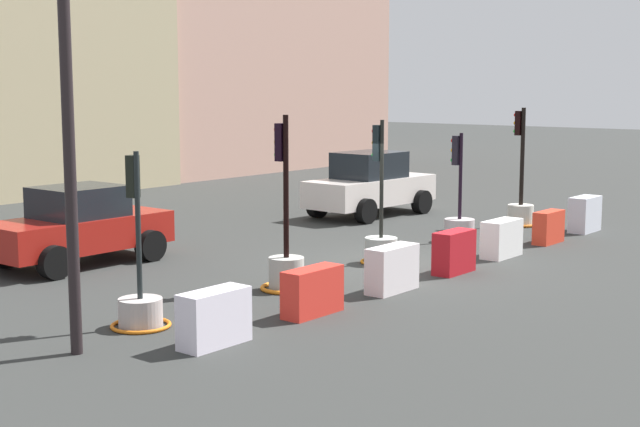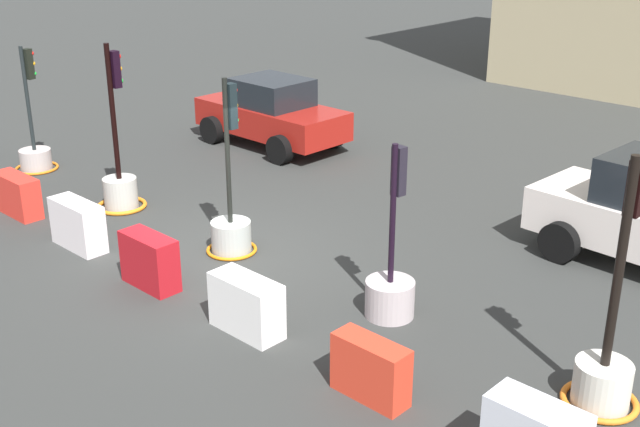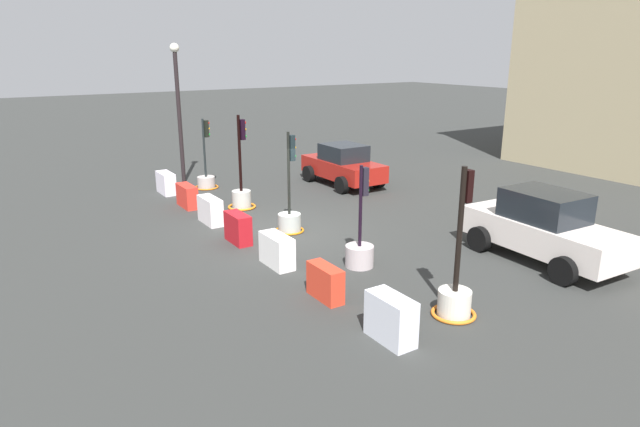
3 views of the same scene
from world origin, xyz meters
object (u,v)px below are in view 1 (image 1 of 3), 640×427
object	(u,v)px
construction_barrier_3	(454,252)
car_red_compact	(78,226)
traffic_light_2	(381,242)
construction_barrier_0	(214,318)
car_white_van	(370,185)
traffic_light_1	(286,263)
construction_barrier_1	(313,292)
traffic_light_0	(140,302)
street_lamp_post	(68,118)
construction_barrier_5	(549,227)
traffic_light_3	(459,222)
traffic_light_4	(521,207)
construction_barrier_6	(585,214)
construction_barrier_4	(502,239)
construction_barrier_2	(392,269)

from	to	relation	value
construction_barrier_3	car_red_compact	bearing A→B (deg)	122.08
traffic_light_2	construction_barrier_0	distance (m)	6.69
traffic_light_2	car_white_van	bearing A→B (deg)	37.33
car_red_compact	traffic_light_1	bearing A→B (deg)	-79.70
traffic_light_1	construction_barrier_1	distance (m)	1.90
traffic_light_2	car_white_van	distance (m)	7.01
traffic_light_0	construction_barrier_0	xyz separation A→B (m)	(0.00, -1.60, 0.01)
traffic_light_0	street_lamp_post	xyz separation A→B (m)	(-1.48, -0.40, 2.87)
construction_barrier_5	street_lamp_post	bearing A→B (deg)	174.14
traffic_light_0	traffic_light_3	bearing A→B (deg)	0.56
construction_barrier_3	traffic_light_4	bearing A→B (deg)	15.37
traffic_light_3	construction_barrier_6	distance (m)	3.70
construction_barrier_0	construction_barrier_1	size ratio (longest dim) A/B	0.97
construction_barrier_3	construction_barrier_4	xyz separation A→B (m)	(2.13, 0.07, -0.02)
construction_barrier_1	construction_barrier_4	distance (m)	6.45
construction_barrier_4	car_red_compact	bearing A→B (deg)	133.94
traffic_light_2	car_white_van	size ratio (longest dim) A/B	0.70
construction_barrier_1	construction_barrier_2	world-z (taller)	construction_barrier_2
construction_barrier_4	construction_barrier_5	xyz separation A→B (m)	(2.25, -0.05, -0.02)
construction_barrier_0	construction_barrier_4	bearing A→B (deg)	-0.12
traffic_light_1	traffic_light_4	world-z (taller)	traffic_light_1
traffic_light_2	construction_barrier_1	xyz separation A→B (m)	(-4.25, -1.62, -0.06)
construction_barrier_4	construction_barrier_3	bearing A→B (deg)	-178.16
traffic_light_0	construction_barrier_6	size ratio (longest dim) A/B	2.65
construction_barrier_0	construction_barrier_3	size ratio (longest dim) A/B	1.09
traffic_light_3	construction_barrier_0	distance (m)	9.98
construction_barrier_0	construction_barrier_3	xyz separation A→B (m)	(6.55, -0.09, 0.02)
construction_barrier_1	construction_barrier_2	size ratio (longest dim) A/B	1.01
traffic_light_4	construction_barrier_0	xyz separation A→B (m)	(-13.03, -1.69, -0.09)
traffic_light_2	construction_barrier_2	size ratio (longest dim) A/B	2.62
construction_barrier_1	car_red_compact	size ratio (longest dim) A/B	0.30
construction_barrier_2	construction_barrier_3	xyz separation A→B (m)	(2.11, -0.04, 0.01)
construction_barrier_0	construction_barrier_6	distance (m)	13.09
traffic_light_0	construction_barrier_6	distance (m)	13.20
construction_barrier_1	construction_barrier_6	world-z (taller)	construction_barrier_6
traffic_light_4	construction_barrier_5	distance (m)	2.74
traffic_light_1	construction_barrier_0	distance (m)	3.70
traffic_light_4	street_lamp_post	distance (m)	14.78
traffic_light_3	construction_barrier_6	world-z (taller)	traffic_light_3
traffic_light_4	construction_barrier_3	size ratio (longest dim) A/B	3.05
construction_barrier_1	car_white_van	distance (m)	11.44
construction_barrier_2	construction_barrier_5	bearing A→B (deg)	-0.20
traffic_light_3	construction_barrier_1	world-z (taller)	traffic_light_3
street_lamp_post	construction_barrier_4	bearing A→B (deg)	-6.87
traffic_light_2	car_white_van	xyz separation A→B (m)	(5.56, 4.24, 0.44)
car_white_van	street_lamp_post	distance (m)	14.51
traffic_light_0	construction_barrier_2	world-z (taller)	traffic_light_0
traffic_light_1	construction_barrier_6	size ratio (longest dim) A/B	3.10
street_lamp_post	traffic_light_2	bearing A→B (deg)	3.02
traffic_light_0	traffic_light_4	xyz separation A→B (m)	(13.03, 0.09, 0.10)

